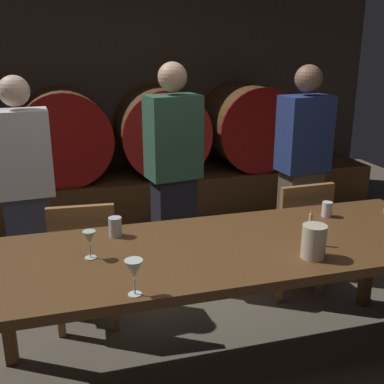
# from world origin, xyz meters

# --- Properties ---
(ground_plane) EXTENTS (8.23, 8.23, 0.00)m
(ground_plane) POSITION_xyz_m (0.00, 0.00, 0.00)
(ground_plane) COLOR brown
(back_wall) EXTENTS (6.33, 0.24, 2.61)m
(back_wall) POSITION_xyz_m (0.00, 3.15, 1.31)
(back_wall) COLOR #473A2D
(back_wall) RESTS_ON ground
(barrel_shelf) EXTENTS (5.70, 0.90, 0.46)m
(barrel_shelf) POSITION_xyz_m (0.00, 2.60, 0.23)
(barrel_shelf) COLOR #4C2D16
(barrel_shelf) RESTS_ON ground
(wine_barrel_center_left) EXTENTS (0.92, 0.82, 0.92)m
(wine_barrel_center_left) POSITION_xyz_m (-0.49, 2.60, 0.91)
(wine_barrel_center_left) COLOR brown
(wine_barrel_center_left) RESTS_ON barrel_shelf
(wine_barrel_center_right) EXTENTS (0.92, 0.82, 0.92)m
(wine_barrel_center_right) POSITION_xyz_m (0.50, 2.60, 0.91)
(wine_barrel_center_right) COLOR #513319
(wine_barrel_center_right) RESTS_ON barrel_shelf
(wine_barrel_far_right) EXTENTS (0.92, 0.82, 0.92)m
(wine_barrel_far_right) POSITION_xyz_m (1.51, 2.60, 0.91)
(wine_barrel_far_right) COLOR #513319
(wine_barrel_far_right) RESTS_ON barrel_shelf
(dining_table) EXTENTS (2.55, 0.89, 0.78)m
(dining_table) POSITION_xyz_m (0.28, -0.12, 0.71)
(dining_table) COLOR brown
(dining_table) RESTS_ON ground
(chair_left) EXTENTS (0.43, 0.43, 0.88)m
(chair_left) POSITION_xyz_m (-0.45, 0.54, 0.49)
(chair_left) COLOR olive
(chair_left) RESTS_ON ground
(chair_right) EXTENTS (0.42, 0.42, 0.88)m
(chair_right) POSITION_xyz_m (1.06, 0.55, 0.49)
(chair_right) COLOR olive
(chair_right) RESTS_ON ground
(guest_left) EXTENTS (0.40, 0.27, 1.61)m
(guest_left) POSITION_xyz_m (-0.79, 0.95, 0.82)
(guest_left) COLOR #33384C
(guest_left) RESTS_ON ground
(guest_center) EXTENTS (0.42, 0.30, 1.68)m
(guest_center) POSITION_xyz_m (0.26, 0.99, 0.86)
(guest_center) COLOR black
(guest_center) RESTS_ON ground
(guest_right) EXTENTS (0.41, 0.28, 1.65)m
(guest_right) POSITION_xyz_m (1.29, 0.94, 0.85)
(guest_right) COLOR brown
(guest_right) RESTS_ON ground
(candle_left) EXTENTS (0.05, 0.05, 0.20)m
(candle_left) POSITION_xyz_m (0.70, -0.23, 0.83)
(candle_left) COLOR olive
(candle_left) RESTS_ON dining_table
(pitcher) EXTENTS (0.12, 0.12, 0.17)m
(pitcher) POSITION_xyz_m (0.64, -0.38, 0.86)
(pitcher) COLOR beige
(pitcher) RESTS_ON dining_table
(wine_glass_left) EXTENTS (0.07, 0.07, 0.15)m
(wine_glass_left) POSITION_xyz_m (-0.44, -0.08, 0.88)
(wine_glass_left) COLOR silver
(wine_glass_left) RESTS_ON dining_table
(wine_glass_center) EXTENTS (0.08, 0.08, 0.16)m
(wine_glass_center) POSITION_xyz_m (-0.28, -0.50, 0.89)
(wine_glass_center) COLOR silver
(wine_glass_center) RESTS_ON dining_table
(cup_left) EXTENTS (0.07, 0.07, 0.11)m
(cup_left) POSITION_xyz_m (-0.28, 0.17, 0.83)
(cup_left) COLOR silver
(cup_left) RESTS_ON dining_table
(cup_right) EXTENTS (0.06, 0.06, 0.09)m
(cup_right) POSITION_xyz_m (1.02, 0.12, 0.82)
(cup_right) COLOR white
(cup_right) RESTS_ON dining_table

